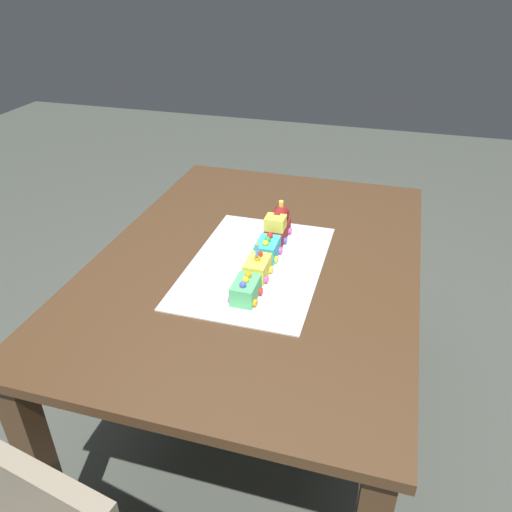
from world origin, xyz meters
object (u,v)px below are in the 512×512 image
cake_car_hopper_mint_green (246,290)px  birthday_candle (257,249)px  cake_car_gondola_lemon (257,268)px  dining_table (258,284)px  cake_locomotive (278,225)px  cake_car_flatbed_turquoise (268,248)px

cake_car_hopper_mint_green → birthday_candle: 0.13m
cake_car_gondola_lemon → cake_car_hopper_mint_green: same height
birthday_candle → cake_car_hopper_mint_green: bearing=0.0°
dining_table → cake_locomotive: 0.21m
dining_table → cake_car_gondola_lemon: cake_car_gondola_lemon is taller
cake_car_flatbed_turquoise → dining_table: bearing=-87.2°
cake_locomotive → birthday_candle: (0.25, 0.00, 0.05)m
dining_table → cake_car_hopper_mint_green: bearing=7.5°
dining_table → birthday_candle: birthday_candle is taller
cake_car_gondola_lemon → dining_table: bearing=-165.1°
cake_car_flatbed_turquoise → birthday_candle: (0.12, -0.00, 0.07)m
cake_locomotive → cake_car_flatbed_turquoise: 0.13m
dining_table → cake_car_flatbed_turquoise: bearing=92.8°
cake_car_gondola_lemon → birthday_candle: (0.01, -0.00, 0.07)m
dining_table → birthday_candle: 0.24m
birthday_candle → cake_car_flatbed_turquoise: bearing=180.0°
cake_locomotive → cake_car_gondola_lemon: size_ratio=1.40×
cake_car_hopper_mint_green → birthday_candle: size_ratio=1.93×
dining_table → cake_car_gondola_lemon: (0.12, 0.03, 0.14)m
cake_car_flatbed_turquoise → birthday_candle: size_ratio=1.93×
cake_car_gondola_lemon → cake_car_hopper_mint_green: 0.12m
cake_car_flatbed_turquoise → cake_car_hopper_mint_green: size_ratio=1.00×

